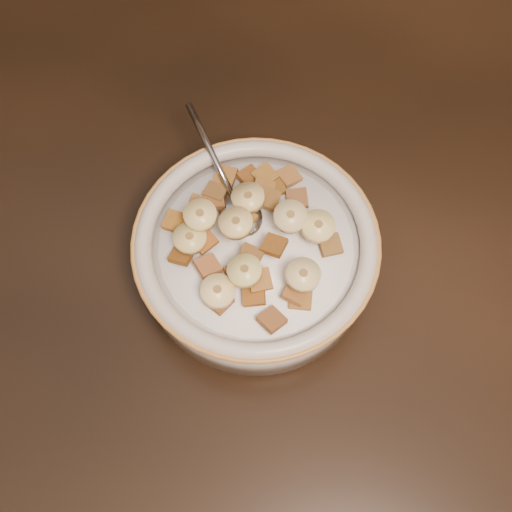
# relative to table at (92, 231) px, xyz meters

# --- Properties ---
(floor) EXTENTS (4.00, 4.50, 0.10)m
(floor) POSITION_rel_table_xyz_m (0.00, 0.00, -0.78)
(floor) COLOR #422816
(floor) RESTS_ON ground
(table) EXTENTS (1.40, 0.90, 0.04)m
(table) POSITION_rel_table_xyz_m (0.00, 0.00, 0.00)
(table) COLOR black
(table) RESTS_ON floor
(cereal_bowl) EXTENTS (0.22, 0.22, 0.05)m
(cereal_bowl) POSITION_rel_table_xyz_m (0.18, -0.03, 0.05)
(cereal_bowl) COLOR #B9B7B1
(cereal_bowl) RESTS_ON table
(milk) EXTENTS (0.18, 0.18, 0.00)m
(milk) POSITION_rel_table_xyz_m (0.18, -0.03, 0.07)
(milk) COLOR white
(milk) RESTS_ON cereal_bowl
(spoon) EXTENTS (0.06, 0.07, 0.01)m
(spoon) POSITION_rel_table_xyz_m (0.16, 0.00, 0.08)
(spoon) COLOR gray
(spoon) RESTS_ON cereal_bowl
(cereal_square_0) EXTENTS (0.03, 0.03, 0.01)m
(cereal_square_0) POSITION_rel_table_xyz_m (0.17, -0.01, 0.10)
(cereal_square_0) COLOR brown
(cereal_square_0) RESTS_ON milk
(cereal_square_1) EXTENTS (0.03, 0.03, 0.01)m
(cereal_square_1) POSITION_rel_table_xyz_m (0.17, -0.07, 0.09)
(cereal_square_1) COLOR brown
(cereal_square_1) RESTS_ON milk
(cereal_square_2) EXTENTS (0.03, 0.03, 0.01)m
(cereal_square_2) POSITION_rel_table_xyz_m (0.19, 0.03, 0.08)
(cereal_square_2) COLOR brown
(cereal_square_2) RESTS_ON milk
(cereal_square_3) EXTENTS (0.02, 0.02, 0.01)m
(cereal_square_3) POSITION_rel_table_xyz_m (0.14, 0.01, 0.08)
(cereal_square_3) COLOR brown
(cereal_square_3) RESTS_ON milk
(cereal_square_4) EXTENTS (0.02, 0.02, 0.01)m
(cereal_square_4) POSITION_rel_table_xyz_m (0.24, -0.01, 0.08)
(cereal_square_4) COLOR brown
(cereal_square_4) RESTS_ON milk
(cereal_square_5) EXTENTS (0.03, 0.03, 0.01)m
(cereal_square_5) POSITION_rel_table_xyz_m (0.21, 0.05, 0.08)
(cereal_square_5) COLOR olive
(cereal_square_5) RESTS_ON milk
(cereal_square_6) EXTENTS (0.02, 0.02, 0.01)m
(cereal_square_6) POSITION_rel_table_xyz_m (0.23, -0.08, 0.08)
(cereal_square_6) COLOR brown
(cereal_square_6) RESTS_ON milk
(cereal_square_7) EXTENTS (0.03, 0.03, 0.01)m
(cereal_square_7) POSITION_rel_table_xyz_m (0.17, 0.04, 0.08)
(cereal_square_7) COLOR brown
(cereal_square_7) RESTS_ON milk
(cereal_square_8) EXTENTS (0.02, 0.02, 0.01)m
(cereal_square_8) POSITION_rel_table_xyz_m (0.14, 0.02, 0.08)
(cereal_square_8) COLOR brown
(cereal_square_8) RESTS_ON milk
(cereal_square_9) EXTENTS (0.02, 0.02, 0.01)m
(cereal_square_9) POSITION_rel_table_xyz_m (0.22, 0.02, 0.08)
(cereal_square_9) COLOR brown
(cereal_square_9) RESTS_ON milk
(cereal_square_10) EXTENTS (0.02, 0.02, 0.01)m
(cereal_square_10) POSITION_rel_table_xyz_m (0.14, 0.04, 0.08)
(cereal_square_10) COLOR brown
(cereal_square_10) RESTS_ON milk
(cereal_square_11) EXTENTS (0.03, 0.03, 0.01)m
(cereal_square_11) POSITION_rel_table_xyz_m (0.14, -0.06, 0.09)
(cereal_square_11) COLOR brown
(cereal_square_11) RESTS_ON milk
(cereal_square_12) EXTENTS (0.03, 0.03, 0.01)m
(cereal_square_12) POSITION_rel_table_xyz_m (0.16, -0.09, 0.08)
(cereal_square_12) COLOR brown
(cereal_square_12) RESTS_ON milk
(cereal_square_13) EXTENTS (0.03, 0.03, 0.01)m
(cereal_square_13) POSITION_rel_table_xyz_m (0.14, -0.04, 0.09)
(cereal_square_13) COLOR brown
(cereal_square_13) RESTS_ON milk
(cereal_square_14) EXTENTS (0.02, 0.02, 0.01)m
(cereal_square_14) POSITION_rel_table_xyz_m (0.18, 0.03, 0.09)
(cereal_square_14) COLOR brown
(cereal_square_14) RESTS_ON milk
(cereal_square_15) EXTENTS (0.03, 0.02, 0.01)m
(cereal_square_15) POSITION_rel_table_xyz_m (0.12, -0.05, 0.08)
(cereal_square_15) COLOR brown
(cereal_square_15) RESTS_ON milk
(cereal_square_16) EXTENTS (0.03, 0.03, 0.01)m
(cereal_square_16) POSITION_rel_table_xyz_m (0.20, -0.04, 0.10)
(cereal_square_16) COLOR brown
(cereal_square_16) RESTS_ON milk
(cereal_square_17) EXTENTS (0.03, 0.03, 0.01)m
(cereal_square_17) POSITION_rel_table_xyz_m (0.21, -0.10, 0.08)
(cereal_square_17) COLOR brown
(cereal_square_17) RESTS_ON milk
(cereal_square_18) EXTENTS (0.02, 0.02, 0.01)m
(cereal_square_18) POSITION_rel_table_xyz_m (0.19, 0.02, 0.09)
(cereal_square_18) COLOR brown
(cereal_square_18) RESTS_ON milk
(cereal_square_19) EXTENTS (0.03, 0.03, 0.01)m
(cereal_square_19) POSITION_rel_table_xyz_m (0.23, -0.07, 0.08)
(cereal_square_19) COLOR #926127
(cereal_square_19) RESTS_ON milk
(cereal_square_20) EXTENTS (0.02, 0.02, 0.01)m
(cereal_square_20) POSITION_rel_table_xyz_m (0.12, 0.00, 0.08)
(cereal_square_20) COLOR olive
(cereal_square_20) RESTS_ON milk
(cereal_square_21) EXTENTS (0.03, 0.03, 0.01)m
(cereal_square_21) POSITION_rel_table_xyz_m (0.18, 0.04, 0.08)
(cereal_square_21) COLOR olive
(cereal_square_21) RESTS_ON milk
(cereal_square_22) EXTENTS (0.03, 0.03, 0.01)m
(cereal_square_22) POSITION_rel_table_xyz_m (0.19, -0.07, 0.09)
(cereal_square_22) COLOR brown
(cereal_square_22) RESTS_ON milk
(cereal_square_23) EXTENTS (0.03, 0.03, 0.01)m
(cereal_square_23) POSITION_rel_table_xyz_m (0.25, -0.02, 0.08)
(cereal_square_23) COLOR brown
(cereal_square_23) RESTS_ON milk
(cereal_square_24) EXTENTS (0.02, 0.02, 0.01)m
(cereal_square_24) POSITION_rel_table_xyz_m (0.19, -0.08, 0.08)
(cereal_square_24) COLOR brown
(cereal_square_24) RESTS_ON milk
(cereal_square_25) EXTENTS (0.03, 0.03, 0.01)m
(cereal_square_25) POSITION_rel_table_xyz_m (0.18, -0.05, 0.09)
(cereal_square_25) COLOR brown
(cereal_square_25) RESTS_ON milk
(cereal_square_26) EXTENTS (0.02, 0.02, 0.01)m
(cereal_square_26) POSITION_rel_table_xyz_m (0.10, -0.02, 0.08)
(cereal_square_26) COLOR olive
(cereal_square_26) RESTS_ON milk
(banana_slice_0) EXTENTS (0.04, 0.04, 0.01)m
(banana_slice_0) POSITION_rel_table_xyz_m (0.16, -0.09, 0.09)
(banana_slice_0) COLOR #FDDF8A
(banana_slice_0) RESTS_ON milk
(banana_slice_1) EXTENTS (0.04, 0.04, 0.01)m
(banana_slice_1) POSITION_rel_table_xyz_m (0.17, -0.03, 0.11)
(banana_slice_1) COLOR #FFD680
(banana_slice_1) RESTS_ON milk
(banana_slice_2) EXTENTS (0.04, 0.04, 0.01)m
(banana_slice_2) POSITION_rel_table_xyz_m (0.13, -0.02, 0.10)
(banana_slice_2) COLOR beige
(banana_slice_2) RESTS_ON milk
(banana_slice_3) EXTENTS (0.04, 0.04, 0.01)m
(banana_slice_3) POSITION_rel_table_xyz_m (0.18, -0.07, 0.10)
(banana_slice_3) COLOR #FCEF84
(banana_slice_3) RESTS_ON milk
(banana_slice_4) EXTENTS (0.04, 0.04, 0.02)m
(banana_slice_4) POSITION_rel_table_xyz_m (0.17, 0.01, 0.10)
(banana_slice_4) COLOR #CFBA69
(banana_slice_4) RESTS_ON milk
(banana_slice_5) EXTENTS (0.04, 0.04, 0.01)m
(banana_slice_5) POSITION_rel_table_xyz_m (0.23, -0.06, 0.10)
(banana_slice_5) COLOR #FBE99D
(banana_slice_5) RESTS_ON milk
(banana_slice_6) EXTENTS (0.04, 0.04, 0.01)m
(banana_slice_6) POSITION_rel_table_xyz_m (0.12, -0.04, 0.09)
(banana_slice_6) COLOR beige
(banana_slice_6) RESTS_ON milk
(banana_slice_7) EXTENTS (0.04, 0.04, 0.01)m
(banana_slice_7) POSITION_rel_table_xyz_m (0.21, -0.01, 0.10)
(banana_slice_7) COLOR beige
(banana_slice_7) RESTS_ON milk
(banana_slice_8) EXTENTS (0.04, 0.04, 0.01)m
(banana_slice_8) POSITION_rel_table_xyz_m (0.24, -0.01, 0.10)
(banana_slice_8) COLOR #DACA78
(banana_slice_8) RESTS_ON milk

